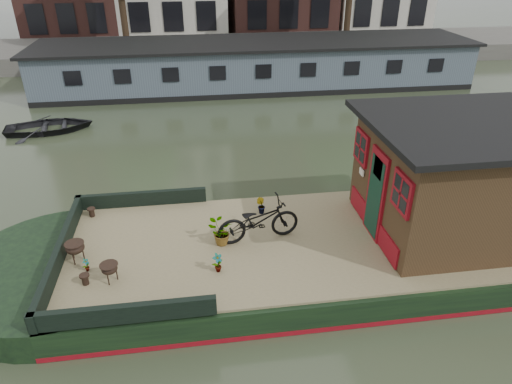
{
  "coord_description": "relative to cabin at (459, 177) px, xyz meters",
  "views": [
    {
      "loc": [
        -3.17,
        -7.71,
        6.11
      ],
      "look_at": [
        -1.99,
        0.5,
        1.57
      ],
      "focal_mm": 32.0,
      "sensor_mm": 36.0,
      "label": 1
    }
  ],
  "objects": [
    {
      "name": "ground",
      "position": [
        -2.19,
        0.0,
        -1.88
      ],
      "size": [
        120.0,
        120.0,
        0.0
      ],
      "primitive_type": "plane",
      "color": "#27301E",
      "rests_on": "ground"
    },
    {
      "name": "houseboat_hull",
      "position": [
        -3.52,
        0.0,
        -1.6
      ],
      "size": [
        14.01,
        4.02,
        0.6
      ],
      "color": "black",
      "rests_on": "ground"
    },
    {
      "name": "houseboat_deck",
      "position": [
        -2.19,
        0.0,
        -1.25
      ],
      "size": [
        11.8,
        3.8,
        0.05
      ],
      "primitive_type": "cube",
      "color": "#857752",
      "rests_on": "houseboat_hull"
    },
    {
      "name": "bow_bulwark",
      "position": [
        -7.25,
        0.0,
        -1.05
      ],
      "size": [
        3.0,
        4.0,
        0.35
      ],
      "color": "black",
      "rests_on": "houseboat_deck"
    },
    {
      "name": "cabin",
      "position": [
        0.0,
        0.0,
        0.0
      ],
      "size": [
        4.0,
        3.5,
        2.42
      ],
      "color": "black",
      "rests_on": "houseboat_deck"
    },
    {
      "name": "bicycle",
      "position": [
        -4.17,
        0.13,
        -0.77
      ],
      "size": [
        1.8,
        0.86,
        0.91
      ],
      "primitive_type": "imported",
      "rotation": [
        0.0,
        0.0,
        1.72
      ],
      "color": "black",
      "rests_on": "houseboat_deck"
    },
    {
      "name": "potted_plant_a",
      "position": [
        -5.09,
        -0.83,
        -1.03
      ],
      "size": [
        0.26,
        0.24,
        0.4
      ],
      "primitive_type": "imported",
      "rotation": [
        0.0,
        0.0,
        0.62
      ],
      "color": "maroon",
      "rests_on": "houseboat_deck"
    },
    {
      "name": "potted_plant_b",
      "position": [
        -3.97,
        1.17,
        -1.04
      ],
      "size": [
        0.26,
        0.26,
        0.37
      ],
      "primitive_type": "imported",
      "rotation": [
        0.0,
        0.0,
        2.36
      ],
      "color": "maroon",
      "rests_on": "houseboat_deck"
    },
    {
      "name": "potted_plant_c",
      "position": [
        -4.97,
        0.06,
        -0.95
      ],
      "size": [
        0.5,
        0.43,
        0.55
      ],
      "primitive_type": "imported",
      "rotation": [
        0.0,
        0.0,
        3.12
      ],
      "color": "#A63430",
      "rests_on": "houseboat_deck"
    },
    {
      "name": "potted_plant_e",
      "position": [
        -7.54,
        -0.46,
        -1.09
      ],
      "size": [
        0.15,
        0.17,
        0.28
      ],
      "primitive_type": "imported",
      "rotation": [
        0.0,
        0.0,
        1.09
      ],
      "color": "brown",
      "rests_on": "houseboat_deck"
    },
    {
      "name": "brazier_front",
      "position": [
        -7.05,
        -0.83,
        -1.04
      ],
      "size": [
        0.43,
        0.43,
        0.38
      ],
      "primitive_type": null,
      "rotation": [
        0.0,
        0.0,
        -0.26
      ],
      "color": "black",
      "rests_on": "houseboat_deck"
    },
    {
      "name": "brazier_rear",
      "position": [
        -7.79,
        -0.11,
        -1.02
      ],
      "size": [
        0.39,
        0.39,
        0.42
      ],
      "primitive_type": null,
      "rotation": [
        0.0,
        0.0,
        -0.0
      ],
      "color": "black",
      "rests_on": "houseboat_deck"
    },
    {
      "name": "bollard_port",
      "position": [
        -7.79,
        1.57,
        -1.12
      ],
      "size": [
        0.18,
        0.18,
        0.21
      ],
      "primitive_type": "cylinder",
      "color": "black",
      "rests_on": "houseboat_deck"
    },
    {
      "name": "bollard_stbd",
      "position": [
        -7.5,
        -0.84,
        -1.12
      ],
      "size": [
        0.18,
        0.18,
        0.21
      ],
      "primitive_type": "cylinder",
      "color": "black",
      "rests_on": "houseboat_deck"
    },
    {
      "name": "dinghy",
      "position": [
        -10.62,
        9.1,
        -1.56
      ],
      "size": [
        3.36,
        2.63,
        0.63
      ],
      "primitive_type": "imported",
      "rotation": [
        0.0,
        0.0,
        1.73
      ],
      "color": "black",
      "rests_on": "ground"
    },
    {
      "name": "far_houseboat",
      "position": [
        -2.19,
        14.0,
        -0.91
      ],
      "size": [
        20.4,
        4.4,
        2.11
      ],
      "color": "#485660",
      "rests_on": "ground"
    },
    {
      "name": "quay",
      "position": [
        -2.19,
        20.5,
        -1.43
      ],
      "size": [
        60.0,
        6.0,
        0.9
      ],
      "primitive_type": "cube",
      "color": "#47443F",
      "rests_on": "ground"
    }
  ]
}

